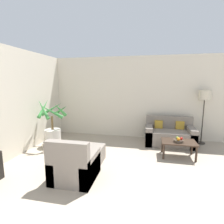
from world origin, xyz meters
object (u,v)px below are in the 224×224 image
at_px(coffee_table, 179,144).
at_px(armchair, 75,166).
at_px(fruit_bowl, 178,141).
at_px(apple_green, 177,138).
at_px(apple_red, 181,138).
at_px(potted_palm, 53,130).
at_px(ottoman, 89,153).
at_px(sofa_loveseat, 169,135).
at_px(floor_lamp, 205,98).
at_px(orange_fruit, 179,139).

height_order(coffee_table, armchair, armchair).
distance_m(fruit_bowl, apple_green, 0.08).
bearing_deg(apple_red, coffee_table, 133.71).
height_order(apple_red, apple_green, apple_red).
bearing_deg(fruit_bowl, potted_palm, 178.22).
height_order(potted_palm, ottoman, potted_palm).
relative_size(potted_palm, sofa_loveseat, 0.99).
bearing_deg(floor_lamp, armchair, -137.54).
bearing_deg(apple_red, potted_palm, 178.40).
relative_size(apple_green, orange_fruit, 0.85).
bearing_deg(armchair, apple_red, 34.30).
distance_m(fruit_bowl, orange_fruit, 0.10).
xyz_separation_m(sofa_loveseat, fruit_bowl, (0.11, -0.98, 0.15)).
bearing_deg(sofa_loveseat, orange_fruit, -84.81).
relative_size(potted_palm, floor_lamp, 0.86).
height_order(coffee_table, apple_green, apple_green).
bearing_deg(potted_palm, armchair, -48.88).
bearing_deg(fruit_bowl, coffee_table, 73.29).
xyz_separation_m(sofa_loveseat, apple_green, (0.08, -0.93, 0.21)).
height_order(fruit_bowl, apple_red, apple_red).
relative_size(potted_palm, armchair, 1.63).
distance_m(floor_lamp, fruit_bowl, 1.79).
relative_size(sofa_loveseat, armchair, 1.64).
distance_m(apple_red, orange_fruit, 0.11).
distance_m(coffee_table, apple_red, 0.17).
bearing_deg(floor_lamp, fruit_bowl, -124.86).
bearing_deg(apple_green, orange_fruit, -84.13).
xyz_separation_m(fruit_bowl, orange_fruit, (-0.01, -0.07, 0.07)).
distance_m(potted_palm, floor_lamp, 4.56).
xyz_separation_m(floor_lamp, ottoman, (-2.96, -1.85, -1.21)).
bearing_deg(ottoman, potted_palm, 152.18).
distance_m(apple_green, armchair, 2.57).
relative_size(floor_lamp, fruit_bowl, 6.96).
distance_m(potted_palm, ottoman, 1.58).
bearing_deg(apple_green, fruit_bowl, -64.14).
bearing_deg(apple_red, armchair, -145.70).
relative_size(sofa_loveseat, coffee_table, 1.70).
distance_m(fruit_bowl, ottoman, 2.20).
xyz_separation_m(floor_lamp, armchair, (-2.95, -2.70, -1.12)).
bearing_deg(potted_palm, ottoman, -27.82).
height_order(floor_lamp, coffee_table, floor_lamp).
xyz_separation_m(coffee_table, apple_green, (-0.04, -0.01, 0.15)).
xyz_separation_m(sofa_loveseat, floor_lamp, (0.97, 0.26, 1.11)).
distance_m(fruit_bowl, apple_red, 0.09).
distance_m(sofa_loveseat, coffee_table, 0.93).
bearing_deg(sofa_loveseat, ottoman, -141.20).
bearing_deg(orange_fruit, potted_palm, 177.10).
bearing_deg(apple_green, armchair, -143.84).
bearing_deg(apple_green, potted_palm, 179.00).
relative_size(floor_lamp, armchair, 1.90).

